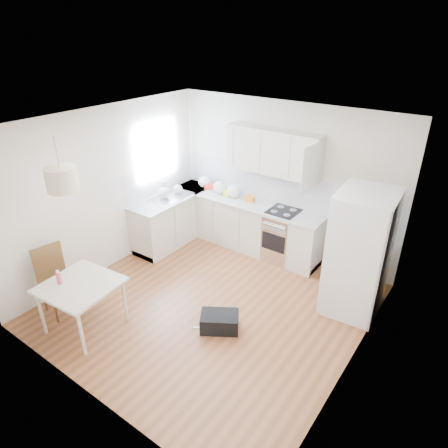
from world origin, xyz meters
name	(u,v)px	position (x,y,z in m)	size (l,w,h in m)	color
floor	(211,304)	(0.00, 0.00, 0.00)	(4.20, 4.20, 0.00)	brown
ceiling	(208,125)	(0.00, 0.00, 2.70)	(4.20, 4.20, 0.00)	white
wall_back	(283,180)	(0.00, 2.10, 1.35)	(4.20, 4.20, 0.00)	silver
wall_left	(108,191)	(-2.10, 0.00, 1.35)	(4.20, 4.20, 0.00)	silver
wall_right	(363,276)	(2.10, 0.00, 1.35)	(4.20, 4.20, 0.00)	silver
window_glassblock	(156,151)	(-2.09, 1.15, 1.75)	(0.02, 1.00, 1.00)	#BFE0F9
cabinets_back	(244,224)	(-0.60, 1.80, 0.44)	(3.00, 0.60, 0.88)	beige
cabinets_left	(174,219)	(-1.80, 1.20, 0.44)	(0.60, 1.80, 0.88)	beige
counter_back	(244,202)	(-0.60, 1.80, 0.90)	(3.02, 0.64, 0.04)	#A5A8AA
counter_left	(173,197)	(-1.80, 1.20, 0.90)	(0.64, 1.82, 0.04)	#A5A8AA
backsplash_back	(254,181)	(-0.60, 2.09, 1.21)	(3.00, 0.01, 0.58)	white
backsplash_left	(160,178)	(-2.09, 1.20, 1.21)	(0.01, 1.80, 0.58)	white
upper_cabinets	(273,152)	(-0.15, 1.94, 1.88)	(1.70, 0.32, 0.75)	beige
range_oven	(282,236)	(0.20, 1.80, 0.44)	(0.50, 0.61, 0.88)	silver
sink	(171,197)	(-1.80, 1.15, 0.92)	(0.50, 0.80, 0.16)	silver
refrigerator	(360,253)	(1.73, 1.21, 0.91)	(0.87, 0.91, 1.82)	white
dining_table	(81,289)	(-1.09, -1.40, 0.64)	(0.99, 0.99, 0.72)	#C0B4A4
dining_chair	(58,282)	(-1.67, -1.38, 0.51)	(0.43, 0.43, 1.01)	#492F16
drink_bottle	(59,277)	(-1.32, -1.55, 0.82)	(0.06, 0.06, 0.20)	#DA3C65
gym_bag	(220,322)	(0.42, -0.35, 0.12)	(0.52, 0.34, 0.24)	black
pendant_lamp	(62,179)	(-1.09, -1.37, 2.18)	(0.37, 0.37, 0.28)	beige
grocery_bag_a	(204,182)	(-1.59, 1.89, 1.03)	(0.25, 0.22, 0.23)	white
grocery_bag_b	(220,187)	(-1.16, 1.81, 1.04)	(0.28, 0.23, 0.25)	white
grocery_bag_c	(234,192)	(-0.84, 1.81, 1.04)	(0.26, 0.22, 0.24)	white
grocery_bag_d	(178,189)	(-1.81, 1.36, 1.00)	(0.19, 0.16, 0.17)	white
grocery_bag_e	(164,193)	(-1.86, 1.04, 1.02)	(0.23, 0.19, 0.20)	white
snack_orange	(250,199)	(-0.50, 1.83, 0.97)	(0.16, 0.10, 0.11)	orange
snack_yellow	(227,193)	(-0.99, 1.79, 0.97)	(0.14, 0.09, 0.10)	yellow
snack_red	(209,187)	(-1.46, 1.85, 0.97)	(0.16, 0.10, 0.11)	red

